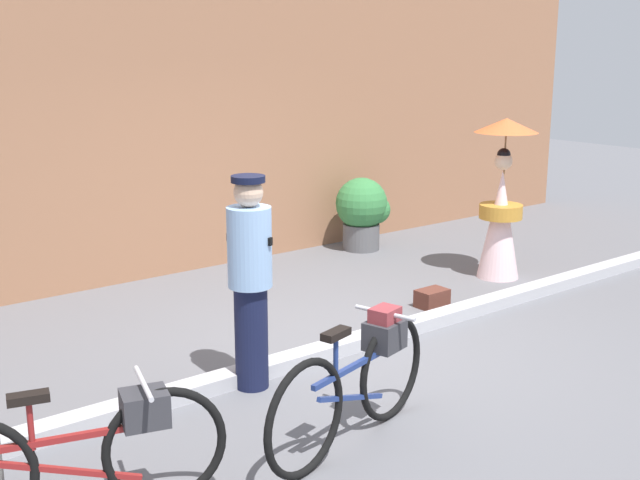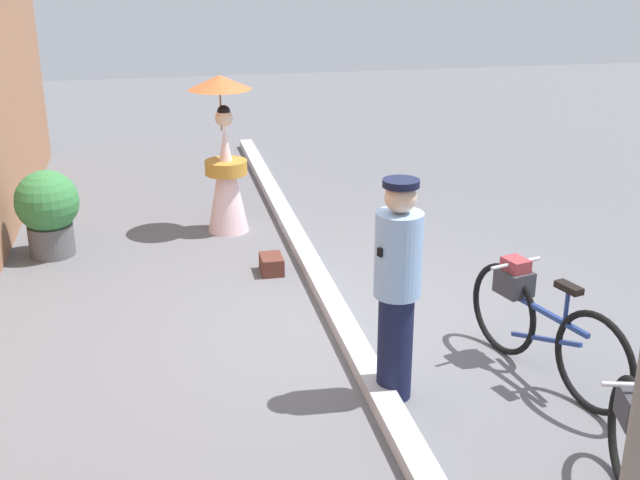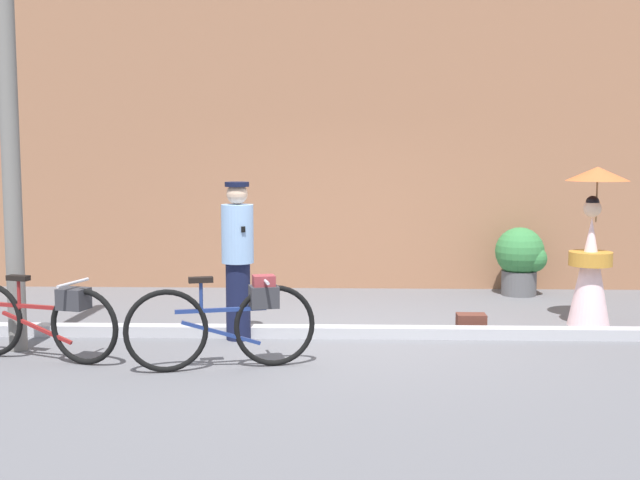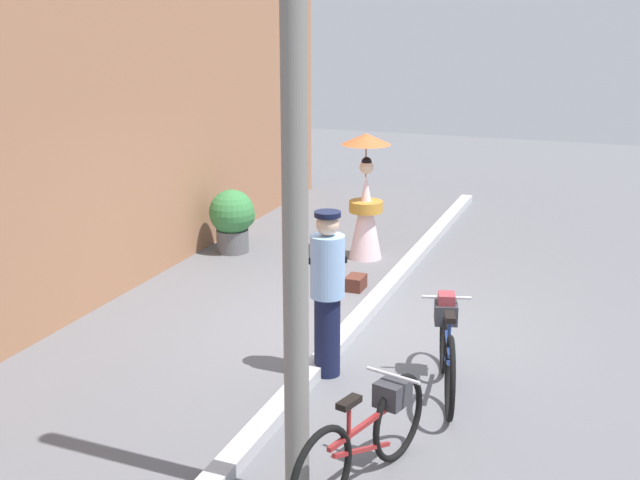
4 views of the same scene
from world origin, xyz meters
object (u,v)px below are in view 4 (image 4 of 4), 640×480
bicycle_far_side (367,435)px  potted_plant_by_door (233,218)px  person_with_parasol (366,199)px  backpack_on_pavement (356,282)px  person_officer (327,289)px  utility_pole (295,187)px  bicycle_near_officer (447,345)px

bicycle_far_side → potted_plant_by_door: bearing=35.1°
person_with_parasol → backpack_on_pavement: person_with_parasol is taller
person_officer → potted_plant_by_door: 4.55m
person_officer → potted_plant_by_door: bearing=37.9°
person_officer → utility_pole: size_ratio=0.35×
potted_plant_by_door → bicycle_far_side: bearing=-144.9°
bicycle_far_side → person_officer: (1.76, 0.96, 0.48)m
person_officer → backpack_on_pavement: person_officer is taller
bicycle_far_side → utility_pole: (-0.41, 0.41, 1.98)m
bicycle_near_officer → person_with_parasol: (3.89, 2.02, 0.42)m
bicycle_near_officer → person_officer: 1.26m
person_officer → backpack_on_pavement: (2.56, 0.52, -0.80)m
utility_pole → backpack_on_pavement: bearing=12.8°
person_officer → backpack_on_pavement: 2.73m
bicycle_near_officer → person_with_parasol: size_ratio=0.94×
bicycle_near_officer → potted_plant_by_door: (3.50, 3.97, 0.06)m
bicycle_far_side → utility_pole: 2.07m
bicycle_far_side → backpack_on_pavement: 4.58m
bicycle_near_officer → person_with_parasol: 4.40m
backpack_on_pavement → bicycle_near_officer: bearing=-145.5°
potted_plant_by_door → utility_pole: 6.90m
bicycle_near_officer → person_officer: person_officer is taller
bicycle_near_officer → person_officer: (-0.08, 1.18, 0.44)m
bicycle_far_side → person_with_parasol: (5.72, 1.80, 0.46)m
utility_pole → person_with_parasol: bearing=12.7°
bicycle_near_officer → person_with_parasol: person_with_parasol is taller
person_with_parasol → potted_plant_by_door: 2.02m
bicycle_near_officer → utility_pole: utility_pole is taller
person_with_parasol → potted_plant_by_door: size_ratio=1.92×
person_with_parasol → backpack_on_pavement: 1.64m
bicycle_near_officer → backpack_on_pavement: (2.48, 1.71, -0.36)m
person_officer → utility_pole: utility_pole is taller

